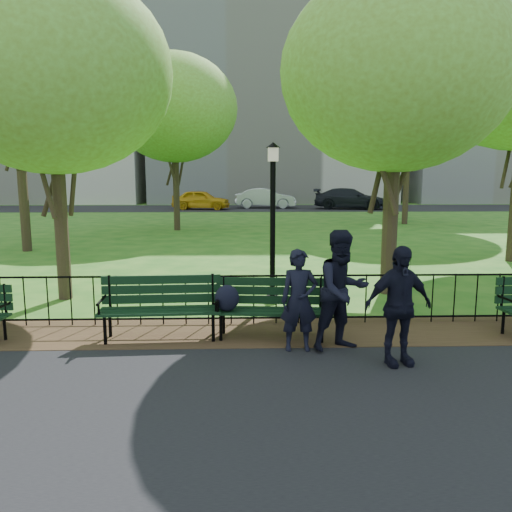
{
  "coord_description": "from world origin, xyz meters",
  "views": [
    {
      "loc": [
        -1.23,
        -6.58,
        2.6
      ],
      "look_at": [
        -0.97,
        1.5,
        1.31
      ],
      "focal_mm": 35.0,
      "sensor_mm": 36.0,
      "label": 1
    }
  ],
  "objects_px": {
    "tree_near_w": "(52,72)",
    "sedan_silver": "(266,198)",
    "tree_far_e": "(411,81)",
    "sedan_dark": "(350,199)",
    "lamppost": "(273,217)",
    "tree_mid_w": "(11,29)",
    "person_right": "(398,306)",
    "person_left": "(299,300)",
    "park_bench_left_a": "(161,300)",
    "person_mid": "(342,290)",
    "tree_near_e": "(396,73)",
    "taxi": "(201,200)",
    "tree_far_c": "(174,108)",
    "park_bench_main": "(255,300)"
  },
  "relations": [
    {
      "from": "tree_near_w",
      "to": "sedan_silver",
      "type": "xyz_separation_m",
      "value": [
        5.89,
        31.0,
        -3.85
      ]
    },
    {
      "from": "tree_far_e",
      "to": "sedan_dark",
      "type": "xyz_separation_m",
      "value": [
        -0.26,
        12.77,
        -6.77
      ]
    },
    {
      "from": "tree_near_w",
      "to": "tree_far_e",
      "type": "relative_size",
      "value": 0.62
    },
    {
      "from": "lamppost",
      "to": "tree_mid_w",
      "type": "bearing_deg",
      "value": 137.31
    },
    {
      "from": "tree_mid_w",
      "to": "person_right",
      "type": "bearing_deg",
      "value": -48.79
    },
    {
      "from": "lamppost",
      "to": "person_left",
      "type": "bearing_deg",
      "value": -85.85
    },
    {
      "from": "tree_near_w",
      "to": "person_right",
      "type": "distance_m",
      "value": 8.14
    },
    {
      "from": "park_bench_left_a",
      "to": "person_right",
      "type": "bearing_deg",
      "value": -23.42
    },
    {
      "from": "sedan_dark",
      "to": "person_mid",
      "type": "bearing_deg",
      "value": -177.86
    },
    {
      "from": "park_bench_left_a",
      "to": "person_left",
      "type": "xyz_separation_m",
      "value": [
        2.16,
        -0.67,
        0.15
      ]
    },
    {
      "from": "tree_near_w",
      "to": "tree_near_e",
      "type": "distance_m",
      "value": 7.1
    },
    {
      "from": "lamppost",
      "to": "taxi",
      "type": "xyz_separation_m",
      "value": [
        -3.78,
        29.87,
        -1.0
      ]
    },
    {
      "from": "tree_near_e",
      "to": "tree_far_e",
      "type": "distance_m",
      "value": 17.67
    },
    {
      "from": "park_bench_left_a",
      "to": "tree_far_e",
      "type": "height_order",
      "value": "tree_far_e"
    },
    {
      "from": "tree_far_e",
      "to": "sedan_silver",
      "type": "height_order",
      "value": "tree_far_e"
    },
    {
      "from": "tree_mid_w",
      "to": "person_mid",
      "type": "relative_size",
      "value": 5.87
    },
    {
      "from": "tree_far_c",
      "to": "person_mid",
      "type": "height_order",
      "value": "tree_far_c"
    },
    {
      "from": "tree_near_e",
      "to": "tree_far_e",
      "type": "height_order",
      "value": "tree_far_e"
    },
    {
      "from": "tree_mid_w",
      "to": "taxi",
      "type": "relative_size",
      "value": 2.34
    },
    {
      "from": "tree_far_c",
      "to": "person_left",
      "type": "xyz_separation_m",
      "value": [
        3.98,
        -17.31,
        -5.02
      ]
    },
    {
      "from": "person_left",
      "to": "sedan_silver",
      "type": "height_order",
      "value": "sedan_silver"
    },
    {
      "from": "park_bench_main",
      "to": "taxi",
      "type": "relative_size",
      "value": 0.41
    },
    {
      "from": "tree_mid_w",
      "to": "tree_far_e",
      "type": "xyz_separation_m",
      "value": [
        16.67,
        9.66,
        0.19
      ]
    },
    {
      "from": "tree_far_c",
      "to": "person_left",
      "type": "height_order",
      "value": "tree_far_c"
    },
    {
      "from": "tree_mid_w",
      "to": "tree_far_c",
      "type": "xyz_separation_m",
      "value": [
        4.44,
        6.82,
        -1.63
      ]
    },
    {
      "from": "tree_near_e",
      "to": "tree_far_c",
      "type": "xyz_separation_m",
      "value": [
        -6.42,
        13.61,
        1.03
      ]
    },
    {
      "from": "tree_near_e",
      "to": "person_left",
      "type": "height_order",
      "value": "tree_near_e"
    },
    {
      "from": "tree_mid_w",
      "to": "person_mid",
      "type": "height_order",
      "value": "tree_mid_w"
    },
    {
      "from": "tree_near_e",
      "to": "person_right",
      "type": "xyz_separation_m",
      "value": [
        -1.14,
        -4.31,
        -3.93
      ]
    },
    {
      "from": "tree_mid_w",
      "to": "person_right",
      "type": "distance_m",
      "value": 16.16
    },
    {
      "from": "tree_mid_w",
      "to": "sedan_silver",
      "type": "height_order",
      "value": "tree_mid_w"
    },
    {
      "from": "park_bench_left_a",
      "to": "person_right",
      "type": "height_order",
      "value": "person_right"
    },
    {
      "from": "park_bench_main",
      "to": "sedan_dark",
      "type": "distance_m",
      "value": 33.44
    },
    {
      "from": "person_left",
      "to": "sedan_dark",
      "type": "bearing_deg",
      "value": 75.36
    },
    {
      "from": "taxi",
      "to": "sedan_dark",
      "type": "height_order",
      "value": "sedan_dark"
    },
    {
      "from": "lamppost",
      "to": "sedan_dark",
      "type": "bearing_deg",
      "value": 74.71
    },
    {
      "from": "tree_far_c",
      "to": "taxi",
      "type": "height_order",
      "value": "tree_far_c"
    },
    {
      "from": "lamppost",
      "to": "tree_mid_w",
      "type": "relative_size",
      "value": 0.31
    },
    {
      "from": "park_bench_left_a",
      "to": "person_mid",
      "type": "bearing_deg",
      "value": -16.26
    },
    {
      "from": "tree_far_e",
      "to": "park_bench_left_a",
      "type": "bearing_deg",
      "value": -118.12
    },
    {
      "from": "tree_near_w",
      "to": "taxi",
      "type": "height_order",
      "value": "tree_near_w"
    },
    {
      "from": "tree_far_c",
      "to": "taxi",
      "type": "relative_size",
      "value": 1.83
    },
    {
      "from": "person_left",
      "to": "person_mid",
      "type": "bearing_deg",
      "value": 0.24
    },
    {
      "from": "park_bench_main",
      "to": "sedan_dark",
      "type": "bearing_deg",
      "value": 80.26
    },
    {
      "from": "tree_far_c",
      "to": "tree_far_e",
      "type": "xyz_separation_m",
      "value": [
        12.23,
        2.84,
        1.81
      ]
    },
    {
      "from": "tree_far_e",
      "to": "taxi",
      "type": "height_order",
      "value": "tree_far_e"
    },
    {
      "from": "lamppost",
      "to": "sedan_dark",
      "type": "xyz_separation_m",
      "value": [
        8.2,
        30.0,
        -0.94
      ]
    },
    {
      "from": "park_bench_left_a",
      "to": "taxi",
      "type": "xyz_separation_m",
      "value": [
        -1.83,
        32.11,
        0.16
      ]
    },
    {
      "from": "tree_near_e",
      "to": "tree_mid_w",
      "type": "bearing_deg",
      "value": 148.0
    },
    {
      "from": "tree_far_c",
      "to": "person_right",
      "type": "relative_size",
      "value": 5.0
    }
  ]
}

